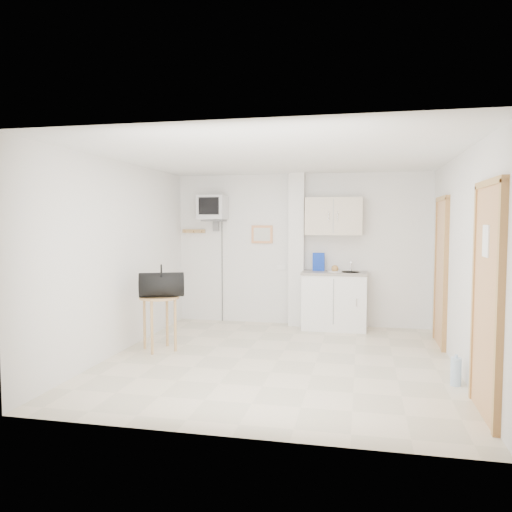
% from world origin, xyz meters
% --- Properties ---
extents(ground, '(4.50, 4.50, 0.00)m').
position_xyz_m(ground, '(0.00, 0.00, 0.00)').
color(ground, beige).
rests_on(ground, ground).
extents(room_envelope, '(4.24, 4.54, 2.55)m').
position_xyz_m(room_envelope, '(0.24, 0.09, 1.54)').
color(room_envelope, white).
rests_on(room_envelope, ground).
extents(kitchenette, '(1.03, 0.58, 2.10)m').
position_xyz_m(kitchenette, '(0.57, 2.00, 0.80)').
color(kitchenette, white).
rests_on(kitchenette, ground).
extents(crt_television, '(0.44, 0.45, 2.15)m').
position_xyz_m(crt_television, '(-1.45, 2.02, 1.94)').
color(crt_television, slate).
rests_on(crt_television, ground).
extents(round_table, '(0.53, 0.53, 0.73)m').
position_xyz_m(round_table, '(-1.63, 0.16, 0.60)').
color(round_table, '#A57448').
rests_on(round_table, ground).
extents(duffel_bag, '(0.66, 0.52, 0.43)m').
position_xyz_m(duffel_bag, '(-1.58, 0.12, 0.89)').
color(duffel_bag, black).
rests_on(duffel_bag, round_table).
extents(water_bottle, '(0.11, 0.11, 0.33)m').
position_xyz_m(water_bottle, '(1.98, -0.54, 0.15)').
color(water_bottle, '#A5C4DF').
rests_on(water_bottle, ground).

